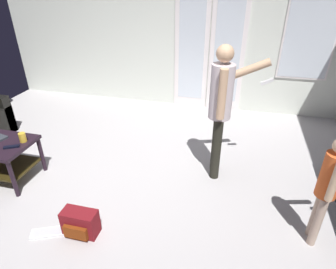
{
  "coord_description": "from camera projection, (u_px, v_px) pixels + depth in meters",
  "views": [
    {
      "loc": [
        1.32,
        -2.49,
        2.24
      ],
      "look_at": [
        0.69,
        -0.0,
        0.81
      ],
      "focal_mm": 30.69,
      "sensor_mm": 36.0,
      "label": 1
    }
  ],
  "objects": [
    {
      "name": "backpack",
      "position": [
        80.0,
        223.0,
        2.79
      ],
      "size": [
        0.34,
        0.21,
        0.27
      ],
      "color": "maroon",
      "rests_on": "ground_plane"
    },
    {
      "name": "person_adult",
      "position": [
        222.0,
        103.0,
        3.24
      ],
      "size": [
        0.68,
        0.49,
        1.62
      ],
      "color": "black",
      "rests_on": "ground_plane"
    },
    {
      "name": "person_child",
      "position": [
        330.0,
        184.0,
        2.46
      ],
      "size": [
        0.48,
        0.3,
        1.11
      ],
      "color": "tan",
      "rests_on": "ground_plane"
    },
    {
      "name": "wall_back_with_doors",
      "position": [
        174.0,
        31.0,
        5.09
      ],
      "size": [
        6.39,
        0.09,
        2.81
      ],
      "color": "silver",
      "rests_on": "ground_plane"
    },
    {
      "name": "tv_remote_black",
      "position": [
        12.0,
        147.0,
        3.28
      ],
      "size": [
        0.17,
        0.13,
        0.02
      ],
      "primitive_type": "cube",
      "rotation": [
        0.0,
        0.0,
        0.52
      ],
      "color": "black",
      "rests_on": "coffee_table"
    },
    {
      "name": "ground_plane",
      "position": [
        113.0,
        187.0,
        3.49
      ],
      "size": [
        6.39,
        5.48,
        0.02
      ],
      "primitive_type": "cube",
      "color": "#B4B0B0"
    },
    {
      "name": "loose_keyboard",
      "position": [
        54.0,
        231.0,
        2.85
      ],
      "size": [
        0.45,
        0.3,
        0.02
      ],
      "color": "white",
      "rests_on": "ground_plane"
    },
    {
      "name": "cup_near_edge",
      "position": [
        23.0,
        137.0,
        3.37
      ],
      "size": [
        0.08,
        0.08,
        0.11
      ],
      "primitive_type": "cylinder",
      "color": "gold",
      "rests_on": "coffee_table"
    }
  ]
}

